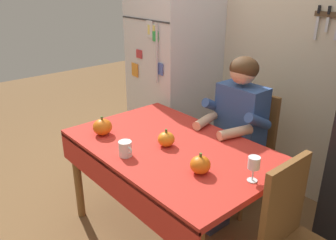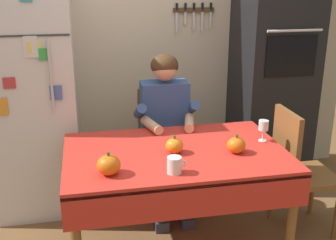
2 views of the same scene
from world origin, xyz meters
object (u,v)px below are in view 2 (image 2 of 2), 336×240
(chair_behind_person, at_px, (162,140))
(pumpkin_medium, at_px, (236,145))
(refrigerator, at_px, (31,98))
(dining_table, at_px, (176,164))
(coffee_mug, at_px, (175,165))
(pumpkin_large, at_px, (109,165))
(wine_glass, at_px, (263,126))
(chair_right_side, at_px, (297,167))
(pumpkin_small, at_px, (174,146))
(seated_person, at_px, (166,121))
(wall_oven, at_px, (273,67))

(chair_behind_person, distance_m, pumpkin_medium, 0.97)
(chair_behind_person, height_order, pumpkin_medium, chair_behind_person)
(refrigerator, distance_m, dining_table, 1.32)
(coffee_mug, bearing_deg, dining_table, 75.94)
(pumpkin_large, bearing_deg, wine_glass, 16.15)
(coffee_mug, xyz_separation_m, pumpkin_medium, (0.44, 0.20, 0.00))
(chair_right_side, relative_size, pumpkin_large, 6.83)
(wine_glass, distance_m, pumpkin_large, 1.09)
(wine_glass, relative_size, pumpkin_large, 1.07)
(refrigerator, distance_m, pumpkin_medium, 1.64)
(pumpkin_small, bearing_deg, seated_person, 83.70)
(dining_table, distance_m, coffee_mug, 0.33)
(pumpkin_large, bearing_deg, wall_oven, 37.88)
(seated_person, height_order, chair_right_side, seated_person)
(seated_person, relative_size, pumpkin_small, 10.50)
(pumpkin_medium, distance_m, pumpkin_small, 0.39)
(chair_behind_person, height_order, pumpkin_small, chair_behind_person)
(pumpkin_medium, bearing_deg, chair_behind_person, 109.63)
(chair_behind_person, xyz_separation_m, pumpkin_medium, (0.31, -0.88, 0.28))
(dining_table, height_order, wine_glass, wine_glass)
(seated_person, bearing_deg, pumpkin_large, -120.37)
(dining_table, xyz_separation_m, pumpkin_large, (-0.44, -0.23, 0.14))
(refrigerator, distance_m, wine_glass, 1.76)
(coffee_mug, xyz_separation_m, wine_glass, (0.68, 0.36, 0.06))
(chair_right_side, relative_size, coffee_mug, 8.44)
(seated_person, bearing_deg, dining_table, -95.13)
(refrigerator, relative_size, coffee_mug, 16.33)
(chair_behind_person, bearing_deg, dining_table, -93.91)
(chair_behind_person, distance_m, pumpkin_large, 1.17)
(seated_person, distance_m, coffee_mug, 0.90)
(wine_glass, xyz_separation_m, pumpkin_medium, (-0.24, -0.15, -0.05))
(seated_person, height_order, pumpkin_small, seated_person)
(pumpkin_large, height_order, pumpkin_small, pumpkin_large)
(pumpkin_large, distance_m, pumpkin_medium, 0.82)
(dining_table, relative_size, seated_person, 1.12)
(chair_right_side, height_order, coffee_mug, chair_right_side)
(refrigerator, xyz_separation_m, coffee_mug, (0.88, -1.17, -0.11))
(seated_person, bearing_deg, refrigerator, 164.46)
(coffee_mug, height_order, pumpkin_small, pumpkin_small)
(chair_behind_person, xyz_separation_m, pumpkin_large, (-0.49, -1.03, 0.29))
(dining_table, relative_size, wine_glass, 9.60)
(dining_table, bearing_deg, seated_person, 84.87)
(refrigerator, distance_m, seated_person, 1.05)
(chair_behind_person, relative_size, wine_glass, 6.38)
(seated_person, bearing_deg, pumpkin_small, -96.30)
(chair_right_side, xyz_separation_m, pumpkin_medium, (-0.53, -0.18, 0.28))
(wine_glass, height_order, pumpkin_medium, wine_glass)
(refrigerator, bearing_deg, chair_behind_person, -5.15)
(seated_person, height_order, wine_glass, seated_person)
(pumpkin_large, bearing_deg, chair_behind_person, 64.45)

